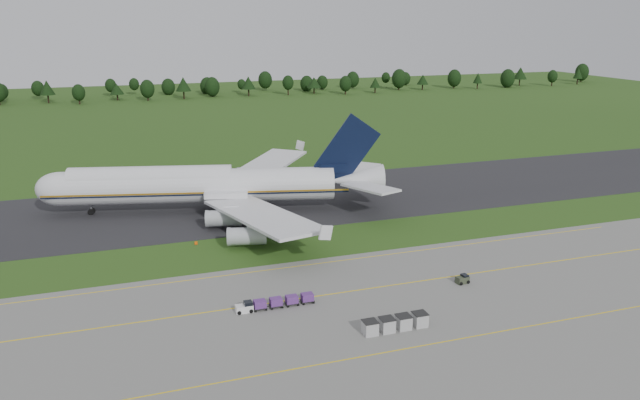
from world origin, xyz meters
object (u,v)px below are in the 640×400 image
object	(u,v)px
aircraft	(205,185)
edge_markers	(225,240)
utility_cart	(462,280)
baggage_train	(274,303)
uld_row	(395,323)

from	to	relation	value
aircraft	edge_markers	xyz separation A→B (m)	(0.24, -19.65, -5.60)
aircraft	utility_cart	xyz separation A→B (m)	(31.67, -50.25, -5.29)
baggage_train	uld_row	size ratio (longest dim) A/B	1.25
baggage_train	utility_cart	world-z (taller)	baggage_train
uld_row	edge_markers	bearing A→B (deg)	110.21
aircraft	edge_markers	size ratio (longest dim) A/B	6.72
utility_cart	aircraft	bearing A→B (deg)	122.22
uld_row	edge_markers	distance (m)	43.65
baggage_train	edge_markers	world-z (taller)	baggage_train
baggage_train	uld_row	bearing A→B (deg)	-40.73
utility_cart	edge_markers	bearing A→B (deg)	135.77
aircraft	utility_cart	distance (m)	59.64
edge_markers	aircraft	bearing A→B (deg)	90.69
edge_markers	uld_row	bearing A→B (deg)	-69.79
baggage_train	aircraft	bearing A→B (deg)	92.23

